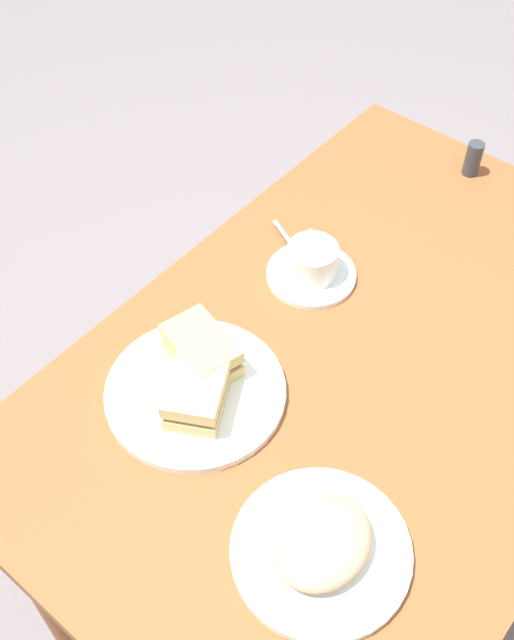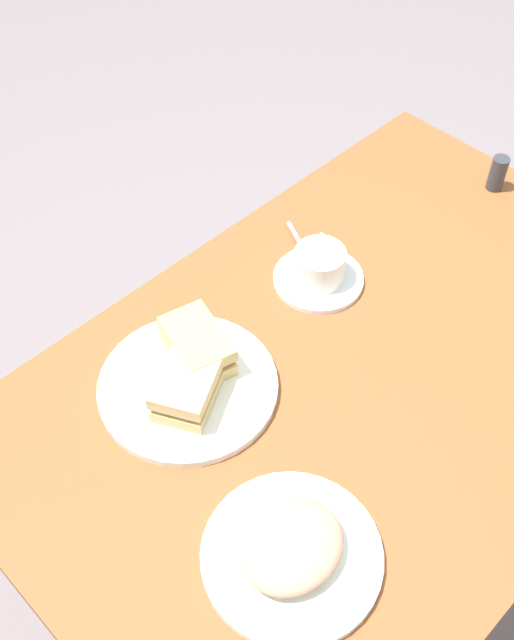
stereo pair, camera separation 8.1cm
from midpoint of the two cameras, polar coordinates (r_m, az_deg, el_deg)
ground_plane at (r=1.89m, az=6.58°, el=-17.04°), size 6.00×6.00×0.00m
dining_table at (r=1.34m, az=8.97°, el=-6.32°), size 1.18×0.76×0.75m
sandwich_plate at (r=1.20m, az=-3.17°, el=-4.98°), size 0.28×0.28×0.01m
sandwich_front at (r=1.16m, az=-3.06°, el=-4.83°), size 0.15×0.13×0.06m
sandwich_back at (r=1.20m, az=-2.49°, el=-1.99°), size 0.11×0.14×0.06m
coffee_saucer at (r=1.35m, az=6.26°, el=2.97°), size 0.16×0.16×0.01m
coffee_cup at (r=1.33m, az=6.40°, el=4.10°), size 0.10×0.09×0.06m
spoon at (r=1.40m, az=4.97°, el=5.42°), size 0.05×0.09×0.01m
side_plate at (r=1.07m, az=4.85°, el=-17.03°), size 0.24×0.24×0.01m
side_food_pile at (r=1.04m, az=4.96°, el=-16.40°), size 0.15×0.12×0.04m
salt_shaker at (r=1.59m, az=18.75°, el=10.15°), size 0.03×0.03×0.07m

